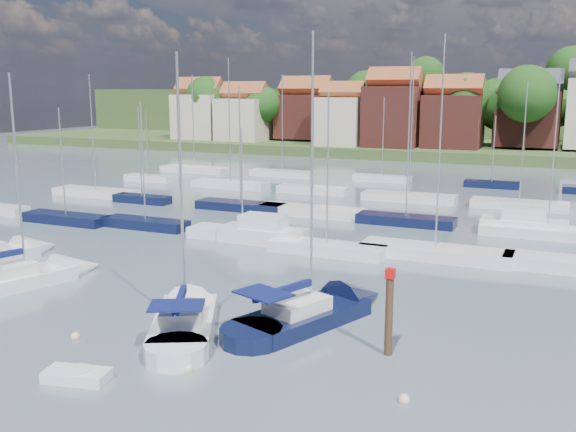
% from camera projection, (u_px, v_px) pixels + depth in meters
% --- Properties ---
extents(ground, '(260.00, 260.00, 0.00)m').
position_uv_depth(ground, '(393.00, 206.00, 67.09)').
color(ground, '#3F4E56').
rests_on(ground, ground).
extents(sailboat_left, '(5.75, 10.69, 14.12)m').
position_uv_depth(sailboat_left, '(36.00, 277.00, 40.58)').
color(sailboat_left, silver).
rests_on(sailboat_left, ground).
extents(sailboat_centre, '(7.59, 11.13, 14.99)m').
position_uv_depth(sailboat_centre, '(187.00, 317.00, 33.52)').
color(sailboat_centre, silver).
rests_on(sailboat_centre, ground).
extents(sailboat_navy, '(7.04, 11.95, 16.10)m').
position_uv_depth(sailboat_navy, '(322.00, 311.00, 34.29)').
color(sailboat_navy, black).
rests_on(sailboat_navy, ground).
extents(sailboat_far, '(4.04, 10.62, 13.77)m').
position_uv_depth(sailboat_far, '(4.00, 256.00, 45.73)').
color(sailboat_far, silver).
rests_on(sailboat_far, ground).
extents(tender, '(2.92, 1.82, 0.59)m').
position_uv_depth(tender, '(77.00, 375.00, 26.91)').
color(tender, silver).
rests_on(tender, ground).
extents(timber_piling, '(0.40, 0.40, 6.37)m').
position_uv_depth(timber_piling, '(388.00, 333.00, 29.35)').
color(timber_piling, '#4C331E').
rests_on(timber_piling, ground).
extents(buoy_c, '(0.43, 0.43, 0.43)m').
position_uv_depth(buoy_c, '(75.00, 339.00, 31.49)').
color(buoy_c, beige).
rests_on(buoy_c, ground).
extents(buoy_d, '(0.43, 0.43, 0.43)m').
position_uv_depth(buoy_d, '(163.00, 363.00, 28.68)').
color(buoy_d, beige).
rests_on(buoy_d, ground).
extents(buoy_e, '(0.43, 0.43, 0.43)m').
position_uv_depth(buoy_e, '(284.00, 309.00, 35.69)').
color(buoy_e, '#D85914').
rests_on(buoy_e, ground).
extents(buoy_f, '(0.47, 0.47, 0.47)m').
position_uv_depth(buoy_f, '(404.00, 402.00, 25.10)').
color(buoy_f, beige).
rests_on(buoy_f, ground).
extents(buoy_g, '(0.51, 0.51, 0.51)m').
position_uv_depth(buoy_g, '(188.00, 371.00, 27.86)').
color(buoy_g, beige).
rests_on(buoy_g, ground).
extents(marina_field, '(79.62, 41.41, 15.93)m').
position_uv_depth(marina_field, '(399.00, 212.00, 61.90)').
color(marina_field, silver).
rests_on(marina_field, ground).
extents(far_shore_town, '(212.46, 90.00, 22.27)m').
position_uv_depth(far_shore_town, '(507.00, 122.00, 148.37)').
color(far_shore_town, '#3F592C').
rests_on(far_shore_town, ground).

